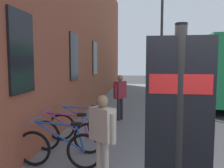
% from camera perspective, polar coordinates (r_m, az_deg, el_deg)
% --- Properties ---
extents(ground, '(60.00, 60.00, 0.00)m').
position_cam_1_polar(ground, '(8.84, 21.53, -9.45)').
color(ground, '#2D2D30').
extents(sidewalk_pavement, '(24.00, 3.50, 0.12)m').
position_cam_1_polar(sidewalk_pavement, '(10.53, 4.03, -6.39)').
color(sidewalk_pavement, slate).
rests_on(sidewalk_pavement, ground).
extents(station_facade, '(22.00, 0.65, 7.65)m').
position_cam_1_polar(station_facade, '(11.70, -5.88, 13.29)').
color(station_facade, brown).
rests_on(station_facade, ground).
extents(bicycle_under_window, '(0.48, 1.77, 0.97)m').
position_cam_1_polar(bicycle_under_window, '(4.88, -12.86, -15.15)').
color(bicycle_under_window, black).
rests_on(bicycle_under_window, sidewalk_pavement).
extents(bicycle_leaning_wall, '(0.48, 1.77, 0.97)m').
position_cam_1_polar(bicycle_leaning_wall, '(5.62, -10.95, -12.30)').
color(bicycle_leaning_wall, black).
rests_on(bicycle_leaning_wall, sidewalk_pavement).
extents(bicycle_end_of_row, '(0.62, 1.72, 0.97)m').
position_cam_1_polar(bicycle_end_of_row, '(6.41, -7.46, -10.02)').
color(bicycle_end_of_row, black).
rests_on(bicycle_end_of_row, sidewalk_pavement).
extents(transit_info_sign, '(0.10, 0.55, 2.40)m').
position_cam_1_polar(transit_info_sign, '(2.02, 16.01, -8.87)').
color(transit_info_sign, black).
rests_on(transit_info_sign, sidewalk_pavement).
extents(city_bus, '(10.59, 2.97, 3.35)m').
position_cam_1_polar(city_bus, '(15.18, 23.36, 3.87)').
color(city_bus, '#1E8C4C').
rests_on(city_bus, ground).
extents(pedestrian_crossing_street, '(0.54, 0.45, 1.63)m').
position_cam_1_polar(pedestrian_crossing_street, '(8.36, 1.99, -2.12)').
color(pedestrian_crossing_street, '#26262D').
rests_on(pedestrian_crossing_street, sidewalk_pavement).
extents(pedestrian_near_bus, '(0.43, 0.50, 1.53)m').
position_cam_1_polar(pedestrian_near_bus, '(4.06, -2.38, -11.13)').
color(pedestrian_near_bus, '#B2A599').
rests_on(pedestrian_near_bus, sidewalk_pavement).
extents(street_lamp, '(0.28, 0.28, 5.31)m').
position_cam_1_polar(street_lamp, '(11.00, 12.05, 10.75)').
color(street_lamp, '#333338').
rests_on(street_lamp, sidewalk_pavement).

